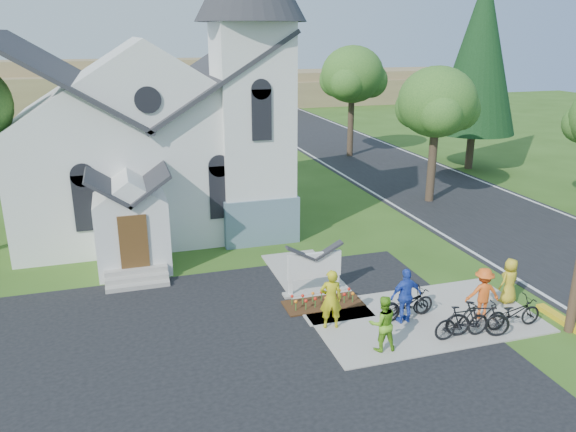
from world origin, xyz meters
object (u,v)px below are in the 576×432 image
object	(u,v)px
bike_1	(462,322)
bike_3	(478,319)
church_sign	(314,266)
cyclist_1	(383,323)
bike_4	(514,313)
bike_0	(408,304)
bike_2	(406,304)
cyclist_2	(406,296)
cyclist_0	(331,299)
cyclist_3	(483,293)
cyclist_4	(509,281)

from	to	relation	value
bike_1	bike_3	world-z (taller)	bike_3
church_sign	cyclist_1	distance (m)	4.08
bike_4	cyclist_1	bearing A→B (deg)	89.97
bike_0	cyclist_1	distance (m)	2.17
bike_0	bike_3	size ratio (longest dim) A/B	0.99
church_sign	bike_2	world-z (taller)	church_sign
bike_1	cyclist_2	bearing A→B (deg)	40.44
cyclist_0	bike_4	distance (m)	5.56
bike_4	bike_3	bearing A→B (deg)	96.45
cyclist_1	cyclist_2	size ratio (longest dim) A/B	0.93
church_sign	bike_3	bearing A→B (deg)	-49.60
bike_2	cyclist_3	bearing A→B (deg)	-104.61
bike_1	bike_3	size ratio (longest dim) A/B	0.93
bike_1	bike_2	xyz separation A→B (m)	(-0.89, 1.72, -0.13)
cyclist_3	bike_4	xyz separation A→B (m)	(0.53, -0.84, -0.34)
cyclist_2	cyclist_3	distance (m)	2.48
cyclist_2	cyclist_3	world-z (taller)	cyclist_2
bike_0	cyclist_2	bearing A→B (deg)	126.72
cyclist_1	bike_4	size ratio (longest dim) A/B	0.90
bike_3	bike_4	xyz separation A→B (m)	(1.37, 0.14, -0.09)
bike_3	bike_4	size ratio (longest dim) A/B	1.03
cyclist_0	cyclist_3	xyz separation A→B (m)	(4.76, -0.80, -0.11)
bike_3	church_sign	bearing A→B (deg)	58.78
church_sign	bike_4	xyz separation A→B (m)	(4.95, -4.07, -0.49)
bike_2	cyclist_4	world-z (taller)	cyclist_4
bike_0	bike_1	distance (m)	1.80
bike_2	cyclist_1	bearing A→B (deg)	139.64
cyclist_1	bike_2	size ratio (longest dim) A/B	1.07
bike_1	cyclist_3	size ratio (longest dim) A/B	1.07
cyclist_4	cyclist_2	bearing A→B (deg)	-10.54
church_sign	cyclist_2	xyz separation A→B (m)	(1.98, -2.78, -0.09)
cyclist_2	cyclist_4	distance (m)	3.93
bike_2	bike_3	world-z (taller)	bike_3
cyclist_1	cyclist_3	xyz separation A→B (m)	(3.84, 0.81, 0.01)
bike_1	bike_4	bearing A→B (deg)	-86.25
bike_0	bike_4	xyz separation A→B (m)	(2.77, -1.47, -0.01)
cyclist_0	cyclist_1	bearing A→B (deg)	131.18
bike_1	cyclist_4	bearing A→B (deg)	-59.73
church_sign	bike_3	distance (m)	5.54
bike_4	bike_1	bearing A→B (deg)	92.93
church_sign	bike_3	world-z (taller)	church_sign
bike_1	bike_3	xyz separation A→B (m)	(0.49, -0.06, 0.04)
cyclist_2	bike_2	size ratio (longest dim) A/B	1.15
cyclist_1	cyclist_3	distance (m)	3.92
church_sign	bike_0	distance (m)	3.42
cyclist_3	cyclist_4	size ratio (longest dim) A/B	1.08
cyclist_0	bike_3	xyz separation A→B (m)	(3.92, -1.79, -0.37)
bike_1	bike_4	size ratio (longest dim) A/B	0.96
church_sign	bike_1	xyz separation A→B (m)	(3.09, -4.15, -0.45)
cyclist_1	cyclist_3	size ratio (longest dim) A/B	0.99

